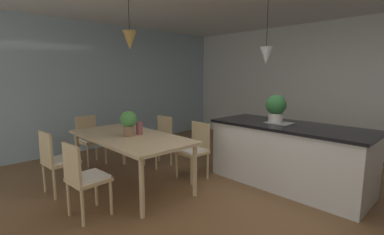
{
  "coord_description": "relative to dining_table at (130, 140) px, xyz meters",
  "views": [
    {
      "loc": [
        1.69,
        -2.78,
        1.6
      ],
      "look_at": [
        -1.28,
        0.07,
        0.96
      ],
      "focal_mm": 25.59,
      "sensor_mm": 36.0,
      "label": 1
    }
  ],
  "objects": [
    {
      "name": "potted_plant_on_island",
      "position": [
        1.36,
        1.66,
        0.45
      ],
      "size": [
        0.3,
        0.3,
        0.42
      ],
      "color": "beige",
      "rests_on": "kitchen_island"
    },
    {
      "name": "chair_near_left",
      "position": [
        -0.44,
        -0.87,
        -0.21
      ],
      "size": [
        0.43,
        0.43,
        0.87
      ],
      "color": "tan",
      "rests_on": "ground_plane"
    },
    {
      "name": "window_wall_left_glazing",
      "position": [
        -2.36,
        0.76,
        0.67
      ],
      "size": [
        0.06,
        8.4,
        2.7
      ],
      "primitive_type": "cube",
      "color": "#9EB7C6",
      "rests_on": "ground_plane"
    },
    {
      "name": "potted_plant_on_table",
      "position": [
        0.03,
        -0.03,
        0.27
      ],
      "size": [
        0.23,
        0.23,
        0.36
      ],
      "color": "#8C664C",
      "rests_on": "dining_table"
    },
    {
      "name": "chair_far_left",
      "position": [
        -0.45,
        0.87,
        -0.21
      ],
      "size": [
        0.41,
        0.41,
        0.87
      ],
      "color": "tan",
      "rests_on": "ground_plane"
    },
    {
      "name": "dining_table",
      "position": [
        0.0,
        0.0,
        0.0
      ],
      "size": [
        1.99,
        0.99,
        0.74
      ],
      "color": "#D1B284",
      "rests_on": "ground_plane"
    },
    {
      "name": "chair_far_right",
      "position": [
        0.45,
        0.87,
        -0.21
      ],
      "size": [
        0.41,
        0.41,
        0.87
      ],
      "color": "tan",
      "rests_on": "ground_plane"
    },
    {
      "name": "vase_on_dining_table",
      "position": [
        0.04,
        0.14,
        0.15
      ],
      "size": [
        0.09,
        0.09,
        0.18
      ],
      "color": "#994C51",
      "rests_on": "dining_table"
    },
    {
      "name": "chair_window_end",
      "position": [
        -1.36,
        -0.0,
        -0.21
      ],
      "size": [
        0.43,
        0.43,
        0.87
      ],
      "color": "tan",
      "rests_on": "ground_plane"
    },
    {
      "name": "pendant_over_island_main",
      "position": [
        1.16,
        1.66,
        1.21
      ],
      "size": [
        0.19,
        0.19,
        0.94
      ],
      "color": "black"
    },
    {
      "name": "chair_near_right",
      "position": [
        0.45,
        -0.87,
        -0.21
      ],
      "size": [
        0.42,
        0.42,
        0.87
      ],
      "color": "tan",
      "rests_on": "ground_plane"
    },
    {
      "name": "kitchen_island",
      "position": [
        1.59,
        1.66,
        -0.22
      ],
      "size": [
        2.21,
        0.93,
        0.91
      ],
      "color": "silver",
      "rests_on": "ground_plane"
    },
    {
      "name": "ground_plane",
      "position": [
        1.7,
        0.76,
        -0.7
      ],
      "size": [
        10.0,
        8.4,
        0.04
      ],
      "primitive_type": "cube",
      "color": "brown"
    },
    {
      "name": "wall_back_kitchen",
      "position": [
        1.7,
        4.02,
        0.67
      ],
      "size": [
        10.0,
        0.12,
        2.7
      ],
      "primitive_type": "cube",
      "color": "silver",
      "rests_on": "ground_plane"
    },
    {
      "name": "pendant_over_table",
      "position": [
        -0.1,
        0.11,
        1.41
      ],
      "size": [
        0.2,
        0.2,
        0.74
      ],
      "color": "black"
    }
  ]
}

